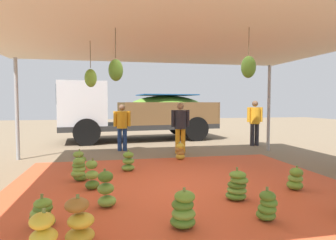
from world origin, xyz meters
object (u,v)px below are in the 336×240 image
Objects in this scene: banana_bunch_3 at (183,210)px; banana_bunch_10 at (79,160)px; banana_bunch_5 at (79,222)px; banana_bunch_6 at (106,190)px; banana_bunch_13 at (92,176)px; worker_0 at (180,124)px; banana_bunch_2 at (79,170)px; banana_bunch_7 at (42,214)px; banana_bunch_4 at (180,152)px; worker_2 at (255,119)px; worker_1 at (122,124)px; banana_bunch_0 at (43,239)px; banana_bunch_8 at (237,186)px; cargo_truck_main at (135,111)px; banana_bunch_1 at (128,162)px; banana_bunch_11 at (267,207)px; banana_bunch_9 at (295,179)px.

banana_bunch_3 is 4.01m from banana_bunch_10.
banana_bunch_6 is (0.28, 1.09, 0.01)m from banana_bunch_5.
banana_bunch_13 is 4.21m from worker_0.
banana_bunch_7 is at bearing -96.27° from banana_bunch_2.
banana_bunch_4 is 0.30× the size of worker_2.
banana_bunch_2 is 0.33× the size of worker_0.
worker_1 is at bearing 84.94° from banana_bunch_6.
banana_bunch_4 is at bearing -148.23° from worker_2.
worker_0 reaches higher than banana_bunch_7.
banana_bunch_13 is (0.33, 2.36, 0.02)m from banana_bunch_0.
banana_bunch_8 is 0.32× the size of worker_2.
worker_1 is at bearing 107.19° from banana_bunch_8.
banana_bunch_8 is 0.93× the size of banana_bunch_13.
banana_bunch_8 is at bearing -82.99° from cargo_truck_main.
worker_2 reaches higher than banana_bunch_0.
banana_bunch_3 is 1.10× the size of banana_bunch_10.
banana_bunch_8 is at bearing -91.75° from worker_0.
banana_bunch_1 is at bearing -89.79° from worker_1.
worker_2 is (5.57, 6.46, 0.72)m from banana_bunch_5.
banana_bunch_13 is (0.28, -0.61, 0.02)m from banana_bunch_2.
banana_bunch_11 is 6.36m from worker_1.
worker_0 reaches higher than banana_bunch_5.
banana_bunch_6 reaches higher than banana_bunch_11.
banana_bunch_3 is 1.14× the size of banana_bunch_9.
banana_bunch_10 is (-2.74, 2.82, -0.03)m from banana_bunch_8.
banana_bunch_11 reaches higher than banana_bunch_9.
banana_bunch_6 is at bearing -134.61° from worker_2.
banana_bunch_7 is at bearing -169.51° from banana_bunch_9.
banana_bunch_8 is at bearing -45.83° from banana_bunch_10.
cargo_truck_main reaches higher than banana_bunch_10.
worker_2 is (4.19, -2.52, -0.27)m from cargo_truck_main.
banana_bunch_9 is (1.37, -3.11, -0.03)m from banana_bunch_4.
banana_bunch_3 is 0.32× the size of worker_0.
worker_0 is at bearing 28.45° from banana_bunch_10.
cargo_truck_main is at bearing 100.64° from banana_bunch_4.
banana_bunch_0 is at bearing -116.20° from worker_0.
banana_bunch_6 is (-0.47, -2.24, 0.04)m from banana_bunch_1.
banana_bunch_0 is at bearing -170.57° from banana_bunch_11.
banana_bunch_11 is at bearing -116.80° from worker_2.
banana_bunch_6 is at bearing 177.75° from banana_bunch_8.
banana_bunch_11 is 3.04m from banana_bunch_13.
banana_bunch_0 is 6.67m from worker_1.
worker_2 is (4.82, 3.13, 0.75)m from banana_bunch_1.
worker_0 reaches higher than banana_bunch_6.
banana_bunch_2 is 1.67m from banana_bunch_6.
banana_bunch_7 is at bearing -125.33° from banana_bunch_4.
banana_bunch_5 is at bearing -160.35° from banana_bunch_9.
banana_bunch_13 is at bearing 71.24° from banana_bunch_7.
banana_bunch_13 is (0.01, 2.06, 0.00)m from banana_bunch_5.
worker_0 is at bearing -72.73° from cargo_truck_main.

